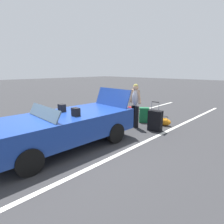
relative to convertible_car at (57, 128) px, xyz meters
name	(u,v)px	position (x,y,z in m)	size (l,w,h in m)	color
ground_plane	(64,146)	(-0.20, 0.00, -0.59)	(80.00, 80.00, 0.00)	#333335
lot_line_near	(45,136)	(-0.20, -1.22, -0.59)	(18.00, 0.12, 0.01)	silver
lot_line_mid	(98,164)	(-0.20, 1.48, -0.59)	(18.00, 0.12, 0.01)	silver
convertible_car	(57,128)	(0.00, 0.00, 0.00)	(4.20, 1.91, 1.52)	navy
suitcase_large_black	(155,121)	(-3.27, 1.11, -0.22)	(0.37, 0.52, 1.08)	black
suitcase_medium_bright	(144,115)	(-3.90, 0.19, -0.28)	(0.44, 0.46, 0.62)	#19723F
suitcase_small_carryon	(131,112)	(-4.07, -0.63, -0.34)	(0.34, 0.39, 0.85)	red
duffel_bag	(163,121)	(-4.08, 0.98, -0.43)	(0.39, 0.66, 0.34)	orange
traveler_person	(135,103)	(-3.10, 0.32, 0.34)	(0.28, 0.61, 1.65)	black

